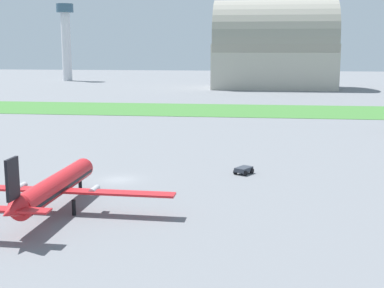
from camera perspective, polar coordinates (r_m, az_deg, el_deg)
ground_plane at (r=67.51m, az=-7.84°, el=-3.82°), size 600.00×600.00×0.00m
grass_taxiway_strip at (r=140.04m, az=0.01°, el=3.69°), size 360.00×28.00×0.08m
airplane_foreground_turboprop at (r=55.21m, az=-14.50°, el=-4.41°), size 24.54×20.99×7.35m
baggage_cart_near_gate at (r=70.12m, az=5.56°, el=-2.75°), size 2.71×2.94×0.90m
hangar_distant at (r=214.15m, az=8.77°, el=10.15°), size 47.52×28.33×34.04m
control_tower at (r=265.07m, az=-13.34°, el=11.21°), size 8.00×8.00×36.05m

